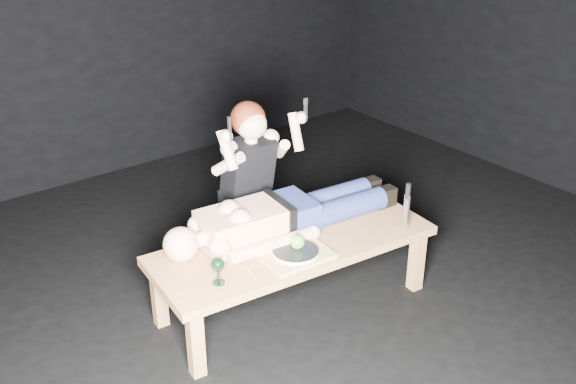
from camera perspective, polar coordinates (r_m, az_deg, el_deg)
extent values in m
plane|color=black|center=(4.24, 3.04, -8.28)|extent=(5.00, 5.00, 0.00)
cube|color=#A36E48|center=(3.96, 0.45, -7.09)|extent=(1.73, 0.80, 0.45)
cube|color=tan|center=(3.69, 0.66, -5.46)|extent=(0.40, 0.31, 0.02)
cylinder|color=white|center=(3.68, 0.66, -5.18)|extent=(0.27, 0.27, 0.02)
sphere|color=green|center=(3.67, 0.82, -4.32)|extent=(0.08, 0.08, 0.08)
cube|color=#B2B2B7|center=(3.55, -3.28, -7.04)|extent=(0.05, 0.18, 0.01)
cube|color=#B2B2B7|center=(3.76, 3.12, -4.97)|extent=(0.03, 0.18, 0.01)
cube|color=#B2B2B7|center=(3.75, 1.09, -5.09)|extent=(0.12, 0.15, 0.01)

